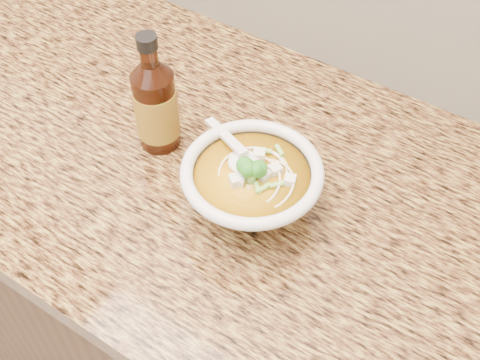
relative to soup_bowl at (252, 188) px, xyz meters
The scene contains 4 objects.
cabinet 0.61m from the soup_bowl, 169.75° to the left, with size 4.00×0.65×0.86m, color #341E0F.
counter_slab 0.34m from the soup_bowl, 169.75° to the left, with size 4.00×0.68×0.04m, color olive.
soup_bowl is the anchor object (origin of this frame).
hot_sauce_bottle 0.20m from the soup_bowl, 169.75° to the left, with size 0.08×0.08×0.21m.
Camera 1 is at (0.62, 1.15, 1.60)m, focal length 45.00 mm.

